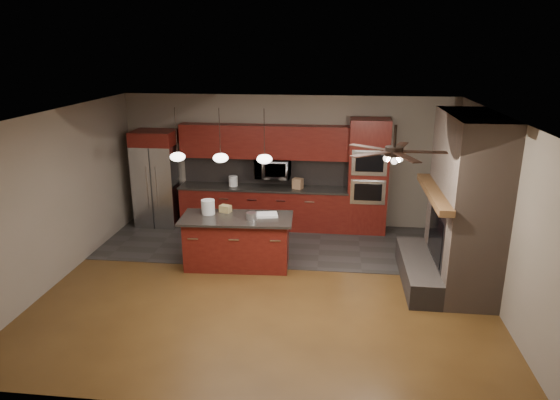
# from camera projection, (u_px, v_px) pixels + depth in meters

# --- Properties ---
(ground) EXTENTS (7.00, 7.00, 0.00)m
(ground) POSITION_uv_depth(u_px,v_px,m) (268.00, 284.00, 8.25)
(ground) COLOR brown
(ground) RESTS_ON ground
(ceiling) EXTENTS (7.00, 6.00, 0.02)m
(ceiling) POSITION_uv_depth(u_px,v_px,m) (267.00, 114.00, 7.41)
(ceiling) COLOR white
(ceiling) RESTS_ON back_wall
(back_wall) EXTENTS (7.00, 0.02, 2.80)m
(back_wall) POSITION_uv_depth(u_px,v_px,m) (287.00, 161.00, 10.68)
(back_wall) COLOR gray
(back_wall) RESTS_ON ground
(right_wall) EXTENTS (0.02, 6.00, 2.80)m
(right_wall) POSITION_uv_depth(u_px,v_px,m) (500.00, 212.00, 7.45)
(right_wall) COLOR gray
(right_wall) RESTS_ON ground
(left_wall) EXTENTS (0.02, 6.00, 2.80)m
(left_wall) POSITION_uv_depth(u_px,v_px,m) (58.00, 196.00, 8.22)
(left_wall) COLOR gray
(left_wall) RESTS_ON ground
(slate_tile_patch) EXTENTS (7.00, 2.40, 0.01)m
(slate_tile_patch) POSITION_uv_depth(u_px,v_px,m) (281.00, 243.00, 9.95)
(slate_tile_patch) COLOR #302D2B
(slate_tile_patch) RESTS_ON ground
(fireplace_column) EXTENTS (1.30, 2.10, 2.80)m
(fireplace_column) POSITION_uv_depth(u_px,v_px,m) (461.00, 209.00, 7.91)
(fireplace_column) COLOR #725E51
(fireplace_column) RESTS_ON ground
(back_cabinetry) EXTENTS (3.59, 0.64, 2.20)m
(back_cabinetry) POSITION_uv_depth(u_px,v_px,m) (264.00, 187.00, 10.64)
(back_cabinetry) COLOR maroon
(back_cabinetry) RESTS_ON ground
(oven_tower) EXTENTS (0.80, 0.63, 2.38)m
(oven_tower) POSITION_uv_depth(u_px,v_px,m) (368.00, 177.00, 10.26)
(oven_tower) COLOR maroon
(oven_tower) RESTS_ON ground
(microwave) EXTENTS (0.73, 0.41, 0.50)m
(microwave) POSITION_uv_depth(u_px,v_px,m) (273.00, 168.00, 10.50)
(microwave) COLOR silver
(microwave) RESTS_ON back_cabinetry
(refrigerator) EXTENTS (0.88, 0.75, 2.07)m
(refrigerator) POSITION_uv_depth(u_px,v_px,m) (157.00, 178.00, 10.73)
(refrigerator) COLOR silver
(refrigerator) RESTS_ON ground
(kitchen_island) EXTENTS (1.99, 0.99, 0.92)m
(kitchen_island) POSITION_uv_depth(u_px,v_px,m) (237.00, 241.00, 8.81)
(kitchen_island) COLOR maroon
(kitchen_island) RESTS_ON ground
(white_bucket) EXTENTS (0.29, 0.29, 0.26)m
(white_bucket) POSITION_uv_depth(u_px,v_px,m) (208.00, 207.00, 8.81)
(white_bucket) COLOR silver
(white_bucket) RESTS_ON kitchen_island
(paint_can) EXTENTS (0.25, 0.25, 0.12)m
(paint_can) POSITION_uv_depth(u_px,v_px,m) (252.00, 216.00, 8.54)
(paint_can) COLOR silver
(paint_can) RESTS_ON kitchen_island
(paint_tray) EXTENTS (0.44, 0.35, 0.04)m
(paint_tray) POSITION_uv_depth(u_px,v_px,m) (266.00, 215.00, 8.74)
(paint_tray) COLOR white
(paint_tray) RESTS_ON kitchen_island
(cardboard_box) EXTENTS (0.23, 0.20, 0.12)m
(cardboard_box) POSITION_uv_depth(u_px,v_px,m) (225.00, 209.00, 8.93)
(cardboard_box) COLOR #9D8751
(cardboard_box) RESTS_ON kitchen_island
(counter_bucket) EXTENTS (0.22, 0.22, 0.22)m
(counter_bucket) POSITION_uv_depth(u_px,v_px,m) (233.00, 181.00, 10.63)
(counter_bucket) COLOR white
(counter_bucket) RESTS_ON back_cabinetry
(counter_box) EXTENTS (0.24, 0.22, 0.22)m
(counter_box) POSITION_uv_depth(u_px,v_px,m) (298.00, 184.00, 10.43)
(counter_box) COLOR #A27753
(counter_box) RESTS_ON back_cabinetry
(pendant_left) EXTENTS (0.26, 0.26, 0.92)m
(pendant_left) POSITION_uv_depth(u_px,v_px,m) (178.00, 157.00, 8.51)
(pendant_left) COLOR black
(pendant_left) RESTS_ON ceiling
(pendant_center) EXTENTS (0.26, 0.26, 0.92)m
(pendant_center) POSITION_uv_depth(u_px,v_px,m) (221.00, 158.00, 8.43)
(pendant_center) COLOR black
(pendant_center) RESTS_ON ceiling
(pendant_right) EXTENTS (0.26, 0.26, 0.92)m
(pendant_right) POSITION_uv_depth(u_px,v_px,m) (264.00, 159.00, 8.34)
(pendant_right) COLOR black
(pendant_right) RESTS_ON ceiling
(ceiling_fan) EXTENTS (1.27, 1.33, 0.41)m
(ceiling_fan) POSITION_uv_depth(u_px,v_px,m) (394.00, 151.00, 6.56)
(ceiling_fan) COLOR black
(ceiling_fan) RESTS_ON ceiling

